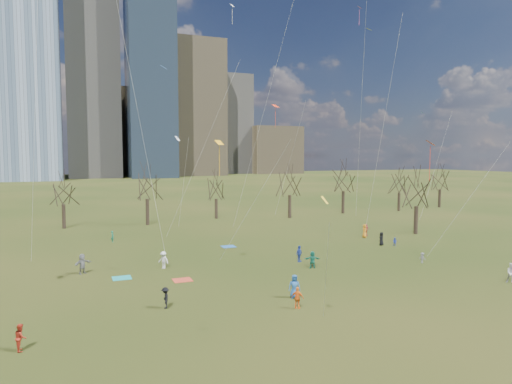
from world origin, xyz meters
name	(u,v)px	position (x,y,z in m)	size (l,w,h in m)	color
ground	(312,290)	(0.00, 0.00, 0.00)	(500.00, 500.00, 0.00)	black
downtown_skyline	(105,99)	(-2.43, 210.64, 39.01)	(212.50, 78.00, 118.00)	slate
bare_tree_row	(195,186)	(-0.09, 37.22, 6.12)	(113.04, 29.80, 9.50)	black
blanket_teal	(122,278)	(-13.73, 9.43, 0.01)	(1.60, 1.50, 0.03)	teal
blanket_navy	(228,246)	(-0.66, 19.17, 0.01)	(1.60, 1.50, 0.03)	#2460AC
blanket_crimson	(182,280)	(-8.92, 6.79, 0.01)	(1.60, 1.50, 0.03)	#C94028
person_0	(294,286)	(-2.13, -1.20, 0.89)	(0.87, 0.57, 1.78)	#245A9D
person_2	(21,337)	(-20.33, -4.00, 0.76)	(0.74, 0.57, 1.51)	#AC2918
person_3	(422,258)	(14.83, 4.16, 0.53)	(0.69, 0.40, 1.07)	slate
person_4	(298,298)	(-3.02, -3.48, 0.78)	(0.91, 0.38, 1.55)	orange
person_5	(312,260)	(3.56, 6.38, 0.83)	(1.53, 0.49, 1.65)	#1A7760
person_6	(381,239)	(16.66, 13.14, 0.79)	(0.78, 0.50, 1.59)	black
person_8	(395,242)	(17.84, 12.15, 0.52)	(0.50, 0.39, 1.03)	#2A3EB6
person_9	(163,260)	(-9.69, 11.53, 0.82)	(1.06, 0.61, 1.63)	silver
person_10	(366,230)	(18.93, 19.48, 0.77)	(0.91, 0.38, 1.55)	#B0193E
person_11	(82,264)	(-16.90, 12.26, 0.93)	(1.72, 0.55, 1.85)	slate
person_12	(365,231)	(17.79, 18.20, 0.88)	(0.86, 0.56, 1.76)	orange
person_13	(112,236)	(-13.18, 27.21, 0.70)	(0.51, 0.34, 1.40)	#197354
person_14	(512,273)	(16.70, -4.37, 0.86)	(0.83, 0.65, 1.71)	silver
person_15	(165,298)	(-11.63, 0.04, 0.76)	(0.98, 0.56, 1.51)	black
person_16	(299,254)	(3.58, 9.17, 0.83)	(0.97, 0.41, 1.66)	#263FA5
kites_airborne	(282,131)	(3.78, 13.95, 13.37)	(60.47, 51.16, 31.60)	#FFB215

